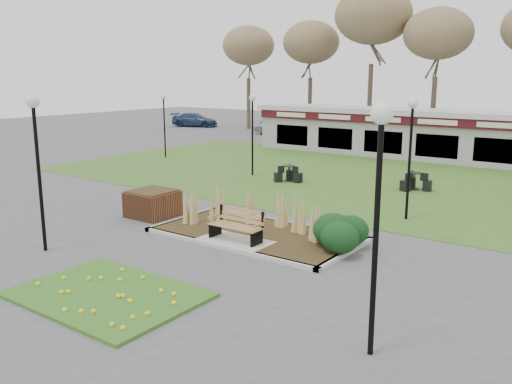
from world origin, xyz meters
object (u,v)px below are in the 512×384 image
Objects in this scene: food_pavilion at (445,135)px; lamp_post_near_right at (379,175)px; park_bench at (237,225)px; lamp_post_mid_right at (411,132)px; car_silver at (276,126)px; bistro_set_a at (289,176)px; car_black at (312,127)px; lamp_post_far_left at (164,111)px; car_blue at (195,120)px; bistro_set_b at (414,184)px; brick_planter at (153,203)px; lamp_post_near_left at (36,139)px; lamp_post_mid_left at (252,117)px.

food_pavilion is 5.45× the size of lamp_post_near_right.
park_bench is at bearing 147.84° from lamp_post_near_right.
lamp_post_mid_right reaches higher than car_silver.
park_bench is at bearing -118.63° from lamp_post_mid_right.
car_black is (-9.02, 17.77, 0.42)m from bistro_set_a.
lamp_post_far_left reaches higher than car_blue.
bistro_set_b is at bearing 81.56° from park_bench.
lamp_post_near_right is (5.96, -23.46, 1.82)m from food_pavilion.
lamp_post_far_left is at bearing -161.59° from car_blue.
lamp_post_near_right reaches higher than brick_planter.
lamp_post_near_right is 16.40m from bistro_set_a.
lamp_post_near_left is at bearing -90.71° from bistro_set_a.
lamp_post_mid_left is at bearing -11.89° from lamp_post_far_left.
park_bench is at bearing -9.69° from brick_planter.
brick_planter is 33.80m from car_blue.
brick_planter is at bearing -141.64° from car_silver.
lamp_post_near_right is 1.04× the size of car_silver.
car_blue is (-31.96, 30.50, -2.65)m from lamp_post_near_right.
bistro_set_b is at bearing 58.71° from brick_planter.
food_pavilion is (4.40, 18.96, 1.00)m from brick_planter.
car_blue is at bearing 110.62° from car_black.
lamp_post_far_left is 10.56m from bistro_set_a.
lamp_post_near_right is at bearing -23.48° from brick_planter.
brick_planter is 0.34× the size of lamp_post_near_left.
park_bench is 0.43× the size of lamp_post_mid_left.
lamp_post_far_left is (-19.96, 14.65, -0.51)m from lamp_post_near_right.
brick_planter reaches higher than bistro_set_a.
bistro_set_a is at bearing 89.29° from lamp_post_near_left.
park_bench is at bearing -37.90° from lamp_post_far_left.
park_bench reaches higher than brick_planter.
lamp_post_near_right is (10.36, -4.50, 2.82)m from brick_planter.
lamp_post_mid_right is 1.01× the size of car_black.
car_blue is at bearing 144.01° from lamp_post_mid_right.
bistro_set_b is (1.57, -9.14, -1.20)m from food_pavilion.
food_pavilion is 5.92× the size of car_black.
food_pavilion is 6.44× the size of lamp_post_far_left.
car_silver is (-15.45, 25.08, 0.16)m from park_bench.
lamp_post_mid_right is at bearing -122.46° from car_silver.
lamp_post_mid_right is 26.95m from car_silver.
car_silver reaches higher than car_blue.
brick_planter is 27.37m from car_black.
bistro_set_a is at bearing 86.72° from brick_planter.
car_blue is at bearing 164.86° from food_pavilion.
lamp_post_near_right is 9.82m from lamp_post_mid_right.
car_blue is (-27.57, 16.18, 0.38)m from bistro_set_b.
lamp_post_mid_left is 3.53m from bistro_set_a.
lamp_post_far_left is at bearing 168.11° from lamp_post_mid_left.
park_bench is 6.87m from lamp_post_mid_right.
lamp_post_far_left is at bearing 133.41° from brick_planter.
park_bench is at bearing -134.43° from car_silver.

